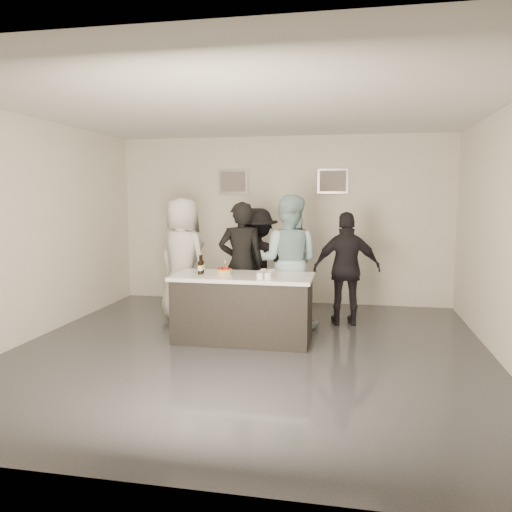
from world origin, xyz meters
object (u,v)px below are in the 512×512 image
Objects in this scene: cake at (224,272)px; beer_bottle_b at (200,265)px; person_guest_right at (347,269)px; person_guest_back at (257,263)px; bar_counter at (243,308)px; beer_bottle_a at (202,264)px; person_main_black at (241,265)px; person_main_blue at (288,261)px; person_guest_left at (183,259)px.

beer_bottle_b reaches higher than cake.
person_guest_right is 0.98× the size of person_guest_back.
beer_bottle_b is at bearing 23.08° from person_guest_right.
bar_counter is 1.09× the size of person_guest_right.
person_guest_back is at bearing 67.57° from beer_bottle_a.
person_main_black is (0.39, 0.77, -0.10)m from beer_bottle_b.
beer_bottle_a is 0.14× the size of person_main_black.
beer_bottle_a is (-0.34, 0.10, 0.09)m from cake.
cake is at bearing 0.17° from beer_bottle_b.
person_main_blue is at bearing -179.61° from person_main_black.
bar_counter is 0.88m from person_main_black.
bar_counter is at bearing 93.21° from person_main_black.
bar_counter is at bearing 5.80° from beer_bottle_b.
beer_bottle_a is at bearing 95.90° from beer_bottle_b.
person_main_black reaches higher than person_guest_right.
beer_bottle_b is at bearing -174.20° from bar_counter.
person_guest_right is (1.35, 1.13, 0.41)m from bar_counter.
beer_bottle_a is 0.15× the size of person_guest_right.
person_main_blue reaches higher than beer_bottle_a.
beer_bottle_a is 1.35m from person_main_blue.
bar_counter is 1.81m from person_guest_right.
cake is 0.34m from beer_bottle_b.
person_main_black is 1.59m from person_guest_right.
person_main_black is at bearing 59.00° from beer_bottle_a.
person_guest_left reaches higher than beer_bottle_b.
person_main_blue is 1.12× the size of person_guest_back.
person_guest_back is (0.53, 1.28, -0.15)m from beer_bottle_a.
person_main_black is 1.04m from person_guest_left.
cake is at bearing 158.03° from person_guest_left.
beer_bottle_b is 1.41m from person_main_blue.
beer_bottle_a is at bearing 62.13° from person_guest_back.
beer_bottle_b is at bearing 63.99° from person_guest_back.
cake is 0.12× the size of person_guest_back.
beer_bottle_a is at bearing 41.44° from person_main_blue.
person_main_black is 1.06× the size of person_guest_back.
cake is 0.82× the size of beer_bottle_b.
beer_bottle_b is 0.15× the size of person_guest_back.
person_main_black is at bearing 104.27° from bar_counter.
bar_counter is at bearing 166.34° from person_guest_left.
person_main_blue is at bearing 9.20° from person_guest_right.
person_guest_back is (-1.41, 0.19, 0.02)m from person_guest_right.
person_guest_left is at bearing -25.54° from person_main_black.
bar_counter is at bearing 87.16° from person_guest_back.
person_main_black is at bearing 62.98° from beer_bottle_b.
beer_bottle_b is 0.15× the size of person_guest_right.
person_main_blue is (1.07, 0.91, -0.05)m from beer_bottle_b.
person_guest_left is (-1.00, 0.26, 0.03)m from person_main_black.
cake is at bearing 74.12° from person_main_black.
person_main_blue reaches higher than person_guest_right.
cake is 1.17m from person_main_blue.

